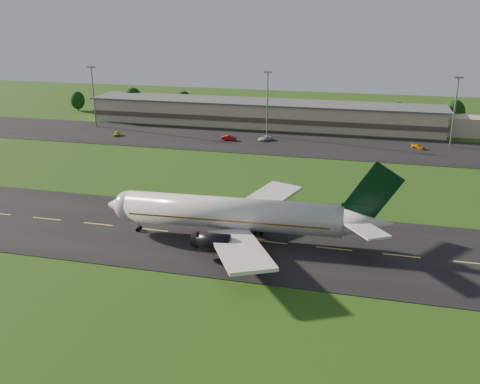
% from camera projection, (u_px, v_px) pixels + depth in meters
% --- Properties ---
extents(ground, '(360.00, 360.00, 0.00)m').
position_uv_depth(ground, '(153.00, 230.00, 97.98)').
color(ground, '#204511').
rests_on(ground, ground).
extents(taxiway, '(220.00, 30.00, 0.10)m').
position_uv_depth(taxiway, '(153.00, 230.00, 97.96)').
color(taxiway, black).
rests_on(taxiway, ground).
extents(apron, '(260.00, 30.00, 0.10)m').
position_uv_depth(apron, '(246.00, 141.00, 163.93)').
color(apron, black).
rests_on(apron, ground).
extents(airliner, '(51.30, 42.13, 15.57)m').
position_uv_depth(airliner, '(237.00, 214.00, 92.75)').
color(airliner, silver).
rests_on(airliner, ground).
extents(terminal, '(145.00, 16.00, 8.40)m').
position_uv_depth(terminal, '(280.00, 115.00, 183.31)').
color(terminal, tan).
rests_on(terminal, ground).
extents(light_mast_west, '(2.40, 1.20, 20.35)m').
position_uv_depth(light_mast_west, '(93.00, 89.00, 179.97)').
color(light_mast_west, gray).
rests_on(light_mast_west, ground).
extents(light_mast_centre, '(2.40, 1.20, 20.35)m').
position_uv_depth(light_mast_centre, '(267.00, 96.00, 165.96)').
color(light_mast_centre, gray).
rests_on(light_mast_centre, ground).
extents(light_mast_east, '(2.40, 1.20, 20.35)m').
position_uv_depth(light_mast_east, '(455.00, 103.00, 153.11)').
color(light_mast_east, gray).
rests_on(light_mast_east, ground).
extents(tree_line, '(194.85, 10.05, 10.80)m').
position_uv_depth(tree_line, '(366.00, 110.00, 184.90)').
color(tree_line, black).
rests_on(tree_line, ground).
extents(service_vehicle_a, '(2.60, 4.06, 1.29)m').
position_uv_depth(service_vehicle_a, '(117.00, 134.00, 170.18)').
color(service_vehicle_a, gold).
rests_on(service_vehicle_a, apron).
extents(service_vehicle_b, '(4.60, 1.82, 1.49)m').
position_uv_depth(service_vehicle_b, '(229.00, 138.00, 164.03)').
color(service_vehicle_b, '#A00A14').
rests_on(service_vehicle_b, apron).
extents(service_vehicle_c, '(4.39, 5.40, 1.37)m').
position_uv_depth(service_vehicle_c, '(265.00, 138.00, 164.14)').
color(service_vehicle_c, silver).
rests_on(service_vehicle_c, apron).
extents(service_vehicle_d, '(4.35, 3.58, 1.19)m').
position_uv_depth(service_vehicle_d, '(418.00, 147.00, 154.38)').
color(service_vehicle_d, orange).
rests_on(service_vehicle_d, apron).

